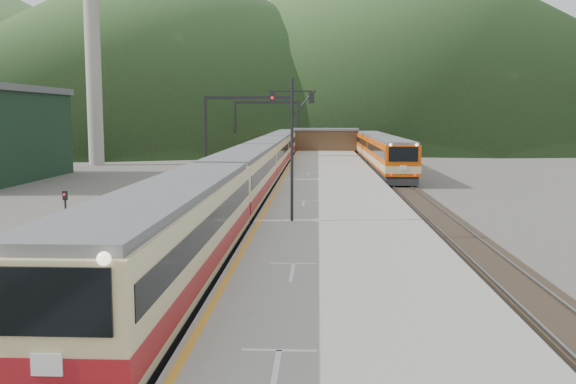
{
  "coord_description": "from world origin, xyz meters",
  "views": [
    {
      "loc": [
        4.6,
        -13.84,
        5.95
      ],
      "look_at": [
        3.06,
        19.06,
        2.0
      ],
      "focal_mm": 40.0,
      "sensor_mm": 36.0,
      "label": 1
    }
  ],
  "objects_px": {
    "main_train": "(268,158)",
    "signal_mast": "(292,134)",
    "second_train": "(380,151)",
    "worker": "(16,257)"
  },
  "relations": [
    {
      "from": "second_train",
      "to": "worker",
      "type": "distance_m",
      "value": 52.85
    },
    {
      "from": "signal_mast",
      "to": "worker",
      "type": "bearing_deg",
      "value": -140.08
    },
    {
      "from": "main_train",
      "to": "second_train",
      "type": "height_order",
      "value": "second_train"
    },
    {
      "from": "main_train",
      "to": "signal_mast",
      "type": "distance_m",
      "value": 29.7
    },
    {
      "from": "main_train",
      "to": "signal_mast",
      "type": "relative_size",
      "value": 14.71
    },
    {
      "from": "second_train",
      "to": "worker",
      "type": "height_order",
      "value": "second_train"
    },
    {
      "from": "signal_mast",
      "to": "worker",
      "type": "xyz_separation_m",
      "value": [
        -9.49,
        -7.94,
        -4.13
      ]
    },
    {
      "from": "main_train",
      "to": "signal_mast",
      "type": "height_order",
      "value": "signal_mast"
    },
    {
      "from": "main_train",
      "to": "worker",
      "type": "relative_size",
      "value": 52.39
    },
    {
      "from": "main_train",
      "to": "worker",
      "type": "bearing_deg",
      "value": -99.3
    }
  ]
}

